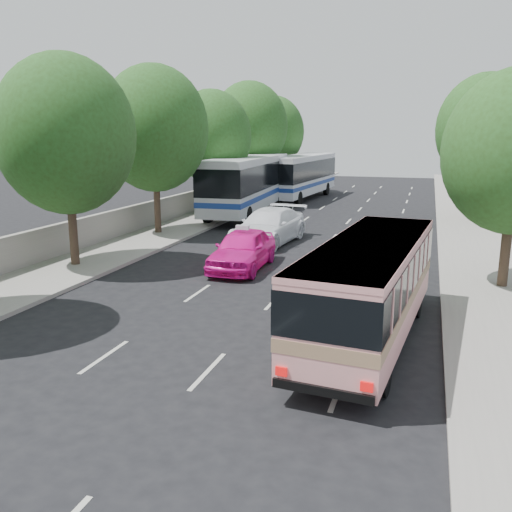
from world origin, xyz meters
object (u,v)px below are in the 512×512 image
at_px(pink_bus, 370,280).
at_px(tour_coach_front, 248,180).
at_px(pink_taxi, 243,249).
at_px(white_pickup, 269,226).
at_px(tour_coach_rear, 301,173).

height_order(pink_bus, tour_coach_front, tour_coach_front).
xyz_separation_m(pink_bus, pink_taxi, (-6.02, 6.82, -0.92)).
distance_m(pink_bus, white_pickup, 14.03).
relative_size(pink_taxi, tour_coach_rear, 0.39).
xyz_separation_m(pink_bus, tour_coach_rear, (-9.24, 31.88, 0.51)).
xyz_separation_m(pink_bus, white_pickup, (-6.50, 12.40, -0.88)).
relative_size(tour_coach_front, tour_coach_rear, 1.06).
distance_m(pink_taxi, tour_coach_rear, 25.31).
distance_m(pink_bus, tour_coach_rear, 33.20).
bearing_deg(white_pickup, tour_coach_rear, 104.72).
xyz_separation_m(pink_bus, tour_coach_front, (-10.80, 21.80, 0.66)).
height_order(pink_bus, tour_coach_rear, tour_coach_rear).
xyz_separation_m(pink_taxi, tour_coach_front, (-4.78, 14.98, 1.58)).
relative_size(white_pickup, tour_coach_rear, 0.48).
bearing_deg(tour_coach_front, tour_coach_rear, 78.31).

